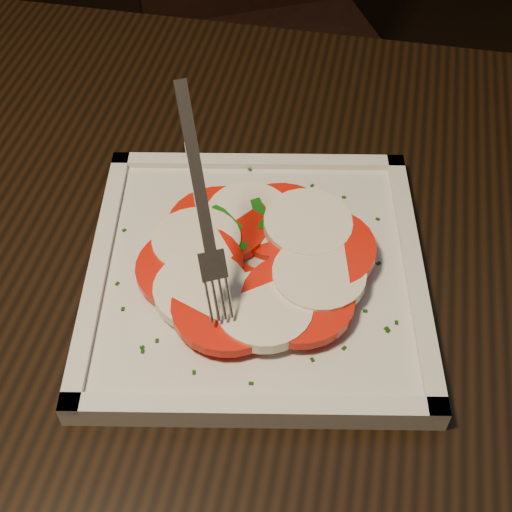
{
  "coord_description": "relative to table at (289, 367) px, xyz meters",
  "views": [
    {
      "loc": [
        -0.1,
        -0.61,
        1.21
      ],
      "look_at": [
        -0.13,
        -0.24,
        0.78
      ],
      "focal_mm": 50.0,
      "sensor_mm": 36.0,
      "label": 1
    }
  ],
  "objects": [
    {
      "name": "plate",
      "position": [
        -0.03,
        0.02,
        0.11
      ],
      "size": [
        0.29,
        0.29,
        0.01
      ],
      "primitive_type": "cube",
      "rotation": [
        0.0,
        0.0,
        0.09
      ],
      "color": "silver",
      "rests_on": "table"
    },
    {
      "name": "table",
      "position": [
        0.0,
        0.0,
        0.0
      ],
      "size": [
        1.27,
        0.91,
        0.75
      ],
      "rotation": [
        0.0,
        0.0,
        -0.1
      ],
      "color": "black",
      "rests_on": "ground"
    },
    {
      "name": "ground",
      "position": [
        0.1,
        0.26,
        -0.65
      ],
      "size": [
        6.0,
        6.0,
        0.0
      ],
      "primitive_type": "plane",
      "color": "black",
      "rests_on": "ground"
    },
    {
      "name": "chair",
      "position": [
        -0.1,
        0.85,
        -0.12
      ],
      "size": [
        0.55,
        0.55,
        0.93
      ],
      "rotation": [
        0.0,
        0.0,
        0.39
      ],
      "color": "black",
      "rests_on": "ground"
    },
    {
      "name": "fork",
      "position": [
        -0.07,
        -0.0,
        0.21
      ],
      "size": [
        0.07,
        0.1,
        0.15
      ],
      "primitive_type": null,
      "rotation": [
        0.0,
        0.0,
        0.39
      ],
      "color": "white",
      "rests_on": "caprese_salad"
    },
    {
      "name": "caprese_salad",
      "position": [
        -0.03,
        0.02,
        0.12
      ],
      "size": [
        0.23,
        0.23,
        0.03
      ],
      "color": "red",
      "rests_on": "plate"
    }
  ]
}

